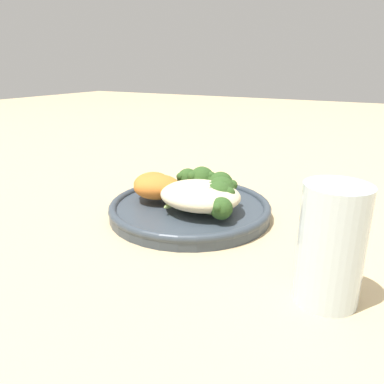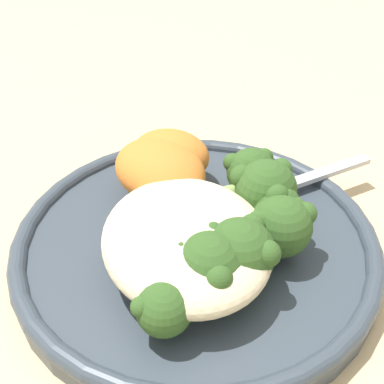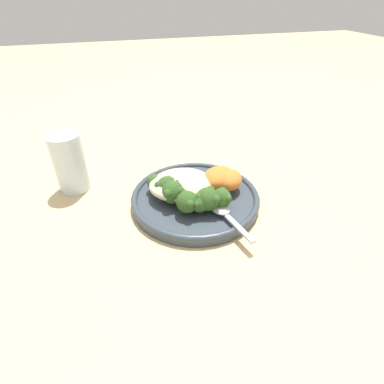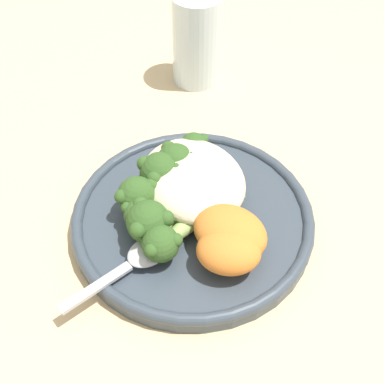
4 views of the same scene
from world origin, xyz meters
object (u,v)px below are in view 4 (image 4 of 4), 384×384
at_px(broccoli_stalk_4, 149,198).
at_px(sweet_potato_chunk_1, 227,252).
at_px(broccoli_stalk_5, 156,213).
at_px(broccoli_stalk_0, 200,165).
at_px(broccoli_stalk_2, 171,171).
at_px(spoon, 140,257).
at_px(sweet_potato_chunk_0, 230,232).
at_px(plate, 189,220).
at_px(water_glass, 197,40).
at_px(broccoli_stalk_1, 180,168).
at_px(quinoa_mound, 193,179).
at_px(broccoli_stalk_6, 157,220).
at_px(broccoli_stalk_7, 171,237).
at_px(broccoli_stalk_3, 164,174).

bearing_deg(broccoli_stalk_4, sweet_potato_chunk_1, 139.95).
distance_m(broccoli_stalk_4, broccoli_stalk_5, 0.02).
distance_m(broccoli_stalk_0, broccoli_stalk_2, 0.03).
relative_size(broccoli_stalk_4, spoon, 0.86).
bearing_deg(sweet_potato_chunk_0, plate, -162.38).
bearing_deg(sweet_potato_chunk_1, water_glass, 156.90).
relative_size(broccoli_stalk_1, water_glass, 0.80).
bearing_deg(sweet_potato_chunk_1, broccoli_stalk_1, 174.85).
distance_m(broccoli_stalk_2, broccoli_stalk_4, 0.04).
relative_size(broccoli_stalk_5, sweet_potato_chunk_0, 1.51).
xyz_separation_m(quinoa_mound, sweet_potato_chunk_1, (0.09, -0.01, -0.00)).
bearing_deg(quinoa_mound, sweet_potato_chunk_0, -0.84).
distance_m(broccoli_stalk_2, broccoli_stalk_6, 0.07).
relative_size(quinoa_mound, broccoli_stalk_0, 1.02).
bearing_deg(water_glass, broccoli_stalk_6, -35.59).
xyz_separation_m(broccoli_stalk_4, broccoli_stalk_6, (0.03, -0.01, 0.00)).
bearing_deg(broccoli_stalk_1, quinoa_mound, 179.10).
distance_m(quinoa_mound, sweet_potato_chunk_1, 0.09).
distance_m(plate, quinoa_mound, 0.04).
bearing_deg(broccoli_stalk_1, spoon, 119.85).
bearing_deg(quinoa_mound, broccoli_stalk_0, 135.34).
height_order(broccoli_stalk_0, water_glass, water_glass).
bearing_deg(sweet_potato_chunk_0, broccoli_stalk_7, -114.82).
relative_size(broccoli_stalk_2, water_glass, 0.80).
relative_size(broccoli_stalk_7, sweet_potato_chunk_1, 1.73).
distance_m(broccoli_stalk_6, spoon, 0.04).
bearing_deg(water_glass, sweet_potato_chunk_1, -23.10).
height_order(quinoa_mound, broccoli_stalk_5, quinoa_mound).
bearing_deg(plate, broccoli_stalk_1, 163.91).
distance_m(quinoa_mound, broccoli_stalk_6, 0.06).
bearing_deg(broccoli_stalk_2, broccoli_stalk_1, -128.58).
xyz_separation_m(sweet_potato_chunk_1, spoon, (-0.04, -0.07, -0.01)).
relative_size(quinoa_mound, sweet_potato_chunk_0, 1.67).
bearing_deg(spoon, broccoli_stalk_6, -154.59).
height_order(plate, quinoa_mound, quinoa_mound).
relative_size(broccoli_stalk_0, broccoli_stalk_6, 0.89).
bearing_deg(broccoli_stalk_3, broccoli_stalk_0, -119.32).
relative_size(broccoli_stalk_0, broccoli_stalk_7, 1.15).
xyz_separation_m(quinoa_mound, broccoli_stalk_5, (0.02, -0.05, -0.00)).
relative_size(broccoli_stalk_3, broccoli_stalk_5, 0.79).
bearing_deg(broccoli_stalk_6, quinoa_mound, -147.91).
height_order(quinoa_mound, broccoli_stalk_1, broccoli_stalk_1).
bearing_deg(broccoli_stalk_4, spoon, 86.55).
distance_m(broccoli_stalk_1, broccoli_stalk_4, 0.05).
bearing_deg(plate, broccoli_stalk_3, -171.79).
height_order(broccoli_stalk_5, broccoli_stalk_6, broccoli_stalk_6).
bearing_deg(broccoli_stalk_3, quinoa_mound, -158.81).
height_order(broccoli_stalk_0, spoon, broccoli_stalk_0).
bearing_deg(plate, water_glass, 150.28).
xyz_separation_m(broccoli_stalk_0, water_glass, (-0.18, 0.09, 0.02)).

